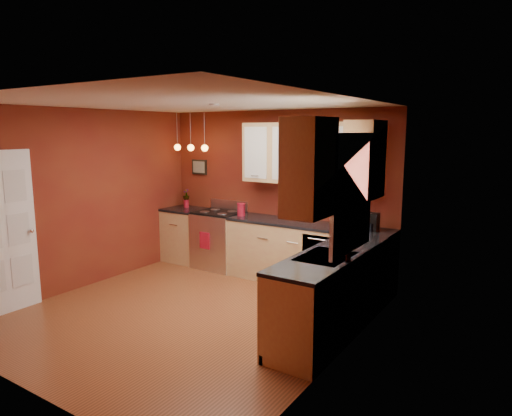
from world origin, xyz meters
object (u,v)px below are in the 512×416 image
Objects in this scene: soap_pump at (345,252)px; sink at (326,258)px; gas_range at (219,239)px; coffee_maker at (372,223)px; red_canister at (241,210)px.

sink is at bearing 164.82° from soap_pump.
sink reaches higher than gas_range.
coffee_maker is 1.30× the size of soap_pump.
soap_pump reaches higher than gas_range.
red_canister is (0.49, -0.05, 0.56)m from gas_range.
coffee_maker is (2.61, 0.01, 0.57)m from gas_range.
sink is 3.46× the size of red_canister.
gas_range is 3.05m from sink.
sink is 2.58m from red_canister.
coffee_maker is (2.12, 0.05, 0.01)m from red_canister.
soap_pump is (2.38, -1.52, -0.01)m from red_canister.
gas_range is 3.32m from soap_pump.
red_canister is at bearing -5.68° from gas_range.
gas_range is 2.67m from coffee_maker.
red_canister is at bearing 147.41° from soap_pump.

